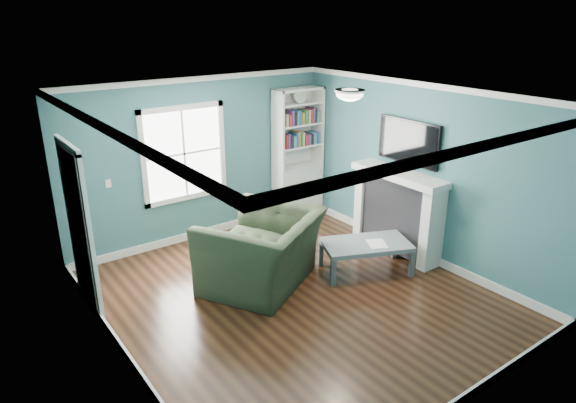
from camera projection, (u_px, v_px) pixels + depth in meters
floor at (296, 297)px, 6.71m from camera, size 5.00×5.00×0.00m
room_walls at (297, 183)px, 6.15m from camera, size 5.00×5.00×5.00m
trim at (296, 209)px, 6.28m from camera, size 4.50×5.00×2.60m
window at (184, 154)px, 7.91m from camera, size 1.40×0.06×1.50m
bookshelf at (298, 166)px, 9.10m from camera, size 0.90×0.35×2.31m
fireplace at (397, 213)px, 7.79m from camera, size 0.44×1.58×1.30m
tv at (409, 142)px, 7.47m from camera, size 0.06×1.10×0.65m
door at (79, 228)px, 6.16m from camera, size 0.12×0.98×2.17m
ceiling_fixture at (350, 94)px, 6.39m from camera, size 0.38×0.38×0.15m
light_switch at (108, 183)px, 7.33m from camera, size 0.08×0.01×0.12m
recliner at (262, 239)px, 6.83m from camera, size 1.81×1.60×1.33m
coffee_table at (366, 246)px, 7.27m from camera, size 1.38×1.10×0.44m
paper_sheet at (377, 244)px, 7.21m from camera, size 0.37×0.39×0.00m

